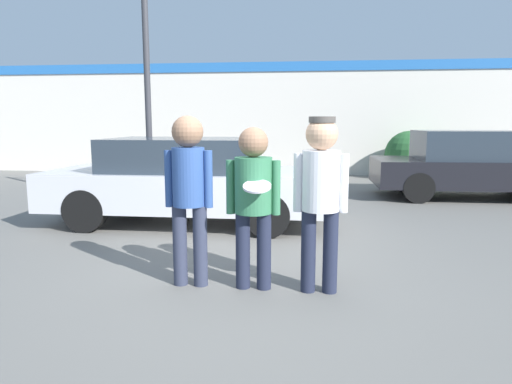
{
  "coord_description": "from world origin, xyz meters",
  "views": [
    {
      "loc": [
        0.8,
        -4.83,
        1.73
      ],
      "look_at": [
        0.23,
        -0.06,
        0.98
      ],
      "focal_mm": 32.0,
      "sensor_mm": 36.0,
      "label": 1
    }
  ],
  "objects_px": {
    "shrub": "(409,155)",
    "person_right": "(321,187)",
    "parked_car_far": "(469,165)",
    "street_lamp": "(155,37)",
    "person_left": "(189,185)",
    "person_middle_with_frisbee": "(253,193)",
    "parked_car_near": "(187,180)"
  },
  "relations": [
    {
      "from": "parked_car_far",
      "to": "shrub",
      "type": "xyz_separation_m",
      "value": [
        -0.63,
        3.39,
        -0.03
      ]
    },
    {
      "from": "person_right",
      "to": "street_lamp",
      "type": "bearing_deg",
      "value": 126.4
    },
    {
      "from": "person_middle_with_frisbee",
      "to": "shrub",
      "type": "bearing_deg",
      "value": 69.92
    },
    {
      "from": "street_lamp",
      "to": "parked_car_far",
      "type": "bearing_deg",
      "value": 18.54
    },
    {
      "from": "person_middle_with_frisbee",
      "to": "shrub",
      "type": "height_order",
      "value": "person_middle_with_frisbee"
    },
    {
      "from": "parked_car_near",
      "to": "person_left",
      "type": "bearing_deg",
      "value": -74.19
    },
    {
      "from": "person_right",
      "to": "parked_car_far",
      "type": "relative_size",
      "value": 0.42
    },
    {
      "from": "person_left",
      "to": "parked_car_far",
      "type": "height_order",
      "value": "person_left"
    },
    {
      "from": "person_left",
      "to": "street_lamp",
      "type": "xyz_separation_m",
      "value": [
        -1.7,
        4.09,
        2.23
      ]
    },
    {
      "from": "shrub",
      "to": "parked_car_near",
      "type": "bearing_deg",
      "value": -127.07
    },
    {
      "from": "person_left",
      "to": "person_middle_with_frisbee",
      "type": "relative_size",
      "value": 1.07
    },
    {
      "from": "street_lamp",
      "to": "parked_car_near",
      "type": "bearing_deg",
      "value": -52.67
    },
    {
      "from": "street_lamp",
      "to": "shrub",
      "type": "distance_m",
      "value": 8.54
    },
    {
      "from": "person_middle_with_frisbee",
      "to": "street_lamp",
      "type": "bearing_deg",
      "value": 119.98
    },
    {
      "from": "person_left",
      "to": "shrub",
      "type": "xyz_separation_m",
      "value": [
        4.22,
        9.68,
        -0.34
      ]
    },
    {
      "from": "parked_car_near",
      "to": "person_middle_with_frisbee",
      "type": "bearing_deg",
      "value": -63.09
    },
    {
      "from": "person_left",
      "to": "person_middle_with_frisbee",
      "type": "bearing_deg",
      "value": -1.67
    },
    {
      "from": "person_left",
      "to": "parked_car_near",
      "type": "xyz_separation_m",
      "value": [
        -0.84,
        2.98,
        -0.33
      ]
    },
    {
      "from": "parked_car_far",
      "to": "shrub",
      "type": "height_order",
      "value": "parked_car_far"
    },
    {
      "from": "parked_car_far",
      "to": "street_lamp",
      "type": "xyz_separation_m",
      "value": [
        -6.55,
        -2.2,
        2.54
      ]
    },
    {
      "from": "street_lamp",
      "to": "person_right",
      "type": "bearing_deg",
      "value": -53.6
    },
    {
      "from": "parked_car_near",
      "to": "parked_car_far",
      "type": "xyz_separation_m",
      "value": [
        5.7,
        3.31,
        0.02
      ]
    },
    {
      "from": "person_right",
      "to": "street_lamp",
      "type": "relative_size",
      "value": 0.33
    },
    {
      "from": "person_middle_with_frisbee",
      "to": "parked_car_near",
      "type": "xyz_separation_m",
      "value": [
        -1.52,
        2.99,
        -0.26
      ]
    },
    {
      "from": "person_left",
      "to": "street_lamp",
      "type": "distance_m",
      "value": 4.96
    },
    {
      "from": "street_lamp",
      "to": "person_left",
      "type": "bearing_deg",
      "value": -67.5
    },
    {
      "from": "person_right",
      "to": "parked_car_far",
      "type": "height_order",
      "value": "person_right"
    },
    {
      "from": "person_left",
      "to": "shrub",
      "type": "bearing_deg",
      "value": 66.43
    },
    {
      "from": "person_left",
      "to": "parked_car_near",
      "type": "distance_m",
      "value": 3.11
    },
    {
      "from": "person_left",
      "to": "person_right",
      "type": "relative_size",
      "value": 1.01
    },
    {
      "from": "person_left",
      "to": "parked_car_far",
      "type": "relative_size",
      "value": 0.42
    },
    {
      "from": "shrub",
      "to": "person_right",
      "type": "bearing_deg",
      "value": -106.45
    }
  ]
}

